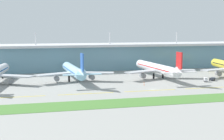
% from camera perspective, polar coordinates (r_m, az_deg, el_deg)
% --- Properties ---
extents(ground_plane, '(600.00, 600.00, 0.00)m').
position_cam_1_polar(ground_plane, '(192.40, 6.58, -3.07)').
color(ground_plane, gray).
extents(terminal_building, '(288.00, 34.00, 28.85)m').
position_cam_1_polar(terminal_building, '(283.48, -0.63, 2.22)').
color(terminal_building, '#6693A8').
rests_on(terminal_building, ground).
extents(airliner_near_middle, '(48.79, 60.81, 18.90)m').
position_cam_1_polar(airliner_near_middle, '(219.79, -6.08, -0.12)').
color(airliner_near_middle, '#9ED1EA').
rests_on(airliner_near_middle, ground).
extents(airliner_far_middle, '(48.76, 67.91, 18.90)m').
position_cam_1_polar(airliner_far_middle, '(233.18, 7.22, 0.26)').
color(airliner_far_middle, white).
rests_on(airliner_far_middle, ground).
extents(taxiway_stripe_west, '(28.00, 0.70, 0.04)m').
position_cam_1_polar(taxiway_stripe_west, '(176.15, -15.10, -4.18)').
color(taxiway_stripe_west, yellow).
rests_on(taxiway_stripe_west, ground).
extents(taxiway_stripe_mid_west, '(28.00, 0.70, 0.04)m').
position_cam_1_polar(taxiway_stripe_mid_west, '(179.16, -4.14, -3.77)').
color(taxiway_stripe_mid_west, yellow).
rests_on(taxiway_stripe_mid_west, ground).
extents(taxiway_stripe_centre, '(28.00, 0.70, 0.04)m').
position_cam_1_polar(taxiway_stripe_centre, '(188.37, 6.08, -3.27)').
color(taxiway_stripe_centre, yellow).
rests_on(taxiway_stripe_centre, ground).
extents(taxiway_stripe_mid_east, '(28.00, 0.70, 0.04)m').
position_cam_1_polar(taxiway_stripe_mid_east, '(202.92, 15.10, -2.74)').
color(taxiway_stripe_mid_east, yellow).
rests_on(taxiway_stripe_mid_east, ground).
extents(grass_verge, '(300.00, 18.00, 0.10)m').
position_cam_1_polar(grass_verge, '(166.38, 10.22, -4.68)').
color(grass_verge, '#477A33').
rests_on(grass_verge, ground).
extents(pushback_tug, '(4.89, 4.71, 1.85)m').
position_cam_1_polar(pushback_tug, '(230.34, 15.61, -1.36)').
color(pushback_tug, '#333842').
rests_on(pushback_tug, ground).
extents(baggage_cart, '(3.05, 4.00, 2.48)m').
position_cam_1_polar(baggage_cart, '(224.39, 14.64, -1.50)').
color(baggage_cart, silver).
rests_on(baggage_cart, ground).
extents(safety_cone_left_wingtip, '(0.56, 0.56, 0.70)m').
position_cam_1_polar(safety_cone_left_wingtip, '(205.40, 5.12, -2.32)').
color(safety_cone_left_wingtip, orange).
rests_on(safety_cone_left_wingtip, ground).
extents(safety_cone_nose_front, '(0.56, 0.56, 0.70)m').
position_cam_1_polar(safety_cone_nose_front, '(213.19, 5.10, -1.98)').
color(safety_cone_nose_front, orange).
rests_on(safety_cone_nose_front, ground).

